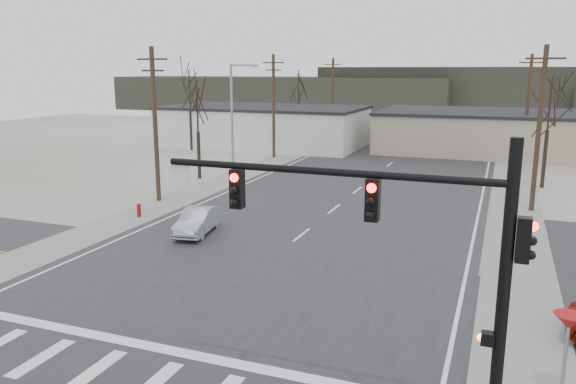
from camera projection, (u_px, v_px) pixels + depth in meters
name	position (u px, v px, depth m)	size (l,w,h in m)	color
ground	(234.00, 290.00, 22.29)	(140.00, 140.00, 0.00)	silver
main_road	(338.00, 206.00, 35.96)	(18.00, 110.00, 0.05)	#232325
cross_road	(234.00, 289.00, 22.28)	(90.00, 10.00, 0.04)	#232325
sidewalk_left	(226.00, 180.00, 44.23)	(3.00, 90.00, 0.06)	gray
sidewalk_right	(515.00, 202.00, 36.80)	(3.00, 90.00, 0.06)	gray
traffic_signal_mast	(418.00, 243.00, 12.86)	(8.95, 0.43, 7.20)	black
fire_hydrant	(139.00, 210.00, 33.06)	(0.24, 0.24, 0.87)	#A50C0C
yield_sign	(569.00, 325.00, 14.62)	(0.80, 0.80, 2.35)	gray
building_left_far	(264.00, 126.00, 63.88)	(22.30, 12.30, 4.50)	silver
building_right_far	(508.00, 132.00, 58.44)	(26.30, 14.30, 4.30)	tan
upole_left_b	(155.00, 122.00, 36.14)	(2.20, 0.30, 10.00)	#463020
upole_left_c	(274.00, 105.00, 54.38)	(2.20, 0.30, 10.00)	#463020
upole_left_d	(333.00, 96.00, 72.61)	(2.20, 0.30, 10.00)	#463020
upole_right_a	(539.00, 127.00, 33.55)	(2.20, 0.30, 10.00)	#463020
upole_right_b	(528.00, 105.00, 53.61)	(2.20, 0.30, 10.00)	#463020
streetlight_main	(234.00, 114.00, 45.04)	(2.40, 0.25, 9.00)	gray
tree_left_near	(197.00, 113.00, 43.96)	(3.30, 3.30, 7.35)	#2E231C
tree_right_mid	(550.00, 107.00, 40.34)	(3.74, 3.74, 8.33)	#2E231C
tree_left_far	(299.00, 89.00, 67.79)	(3.96, 3.96, 8.82)	#2E231C
tree_right_far	(558.00, 96.00, 63.24)	(3.52, 3.52, 7.84)	#2E231C
tree_left_mid	(190.00, 91.00, 59.65)	(3.96, 3.96, 8.82)	#2E231C
hill_left	(279.00, 94.00, 117.69)	(70.00, 18.00, 7.00)	#333026
hill_center	(538.00, 92.00, 103.59)	(80.00, 18.00, 9.00)	#333026
sedan_crossing	(197.00, 221.00, 29.74)	(1.41, 4.03, 1.33)	#909399
car_far_a	(483.00, 140.00, 63.45)	(1.87, 4.59, 1.33)	black
car_far_b	(401.00, 123.00, 82.54)	(1.83, 4.55, 1.55)	black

